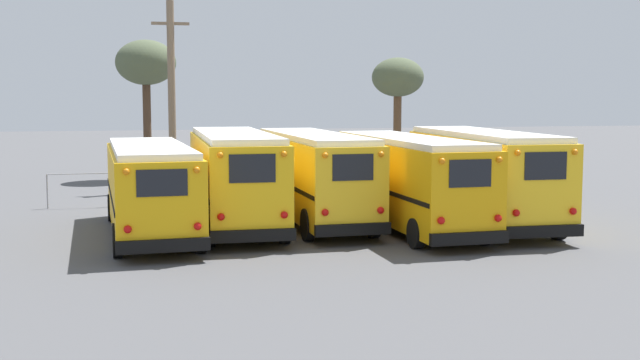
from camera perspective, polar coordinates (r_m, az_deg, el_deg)
ground_plane at (r=28.36m, az=-0.09°, el=-3.29°), size 160.00×160.00×0.00m
school_bus_0 at (r=26.85m, az=-11.98°, el=-0.42°), size 3.04×9.77×3.00m
school_bus_1 at (r=28.22m, az=-6.12°, el=0.31°), size 2.67×10.07×3.32m
school_bus_2 at (r=28.97m, az=-0.47°, el=0.43°), size 2.70×10.05×3.24m
school_bus_3 at (r=27.89m, az=6.24°, el=0.08°), size 2.78×10.14×3.18m
school_bus_4 at (r=29.18m, az=11.49°, el=0.44°), size 2.81×9.77×3.33m
utility_pole at (r=39.54m, az=-10.50°, el=6.03°), size 1.80×0.36×9.10m
bare_tree_0 at (r=44.82m, az=-12.28°, el=7.99°), size 3.26×3.26×7.58m
bare_tree_1 at (r=41.75m, az=5.55°, el=7.06°), size 2.68×2.68×6.53m
fence_line at (r=34.76m, az=-2.54°, el=0.08°), size 19.69×0.06×1.42m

